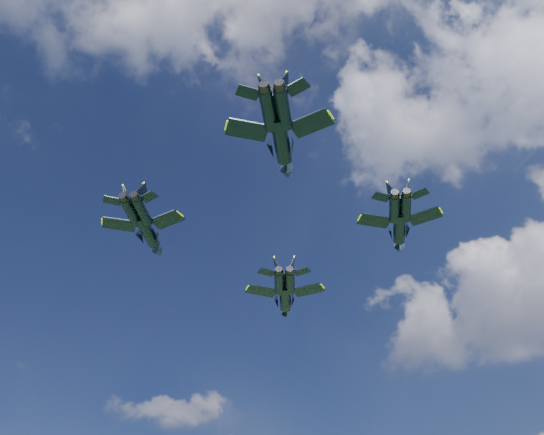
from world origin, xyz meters
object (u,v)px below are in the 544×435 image
at_px(jet_lead, 285,298).
at_px(jet_right, 399,228).
at_px(jet_slot, 282,142).
at_px(jet_left, 148,232).

xyz_separation_m(jet_lead, jet_right, (24.42, -4.43, 0.66)).
relative_size(jet_right, jet_slot, 0.93).
xyz_separation_m(jet_right, jet_slot, (-1.97, -25.13, -0.78)).
distance_m(jet_left, jet_right, 36.40).
bearing_deg(jet_left, jet_right, 8.49).
distance_m(jet_left, jet_slot, 26.61).
distance_m(jet_lead, jet_slot, 37.12).
height_order(jet_lead, jet_left, jet_lead).
bearing_deg(jet_left, jet_lead, 51.46).
relative_size(jet_lead, jet_right, 1.05).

